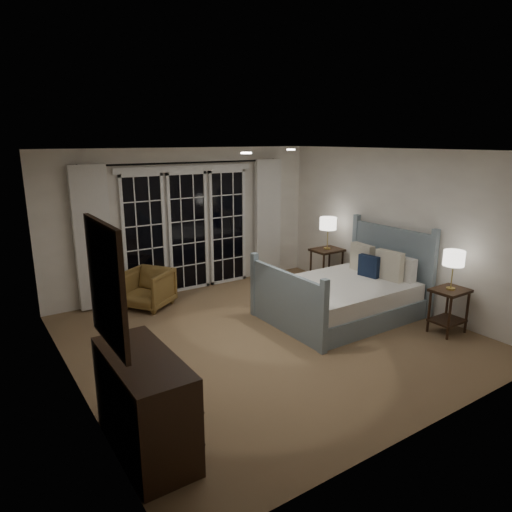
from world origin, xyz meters
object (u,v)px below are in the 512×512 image
bed (344,295)px  armchair (148,288)px  lamp_left (454,259)px  nightstand_left (449,304)px  nightstand_right (327,262)px  dresser (145,403)px  lamp_right (328,224)px

bed → armchair: bearing=139.8°
lamp_left → armchair: lamp_left is taller
nightstand_left → nightstand_right: (-0.00, 2.50, 0.05)m
bed → dresser: bed is taller
nightstand_left → bed: bearing=120.8°
lamp_right → armchair: (-3.12, 0.77, -0.85)m
nightstand_right → lamp_right: lamp_right is taller
nightstand_right → armchair: bearing=166.2°
nightstand_right → armchair: (-3.12, 0.77, -0.15)m
bed → lamp_right: 1.68m
lamp_left → lamp_right: 2.51m
nightstand_right → lamp_left: 2.58m
lamp_right → nightstand_right: bearing=9.5°
nightstand_right → dresser: bearing=-149.9°
lamp_left → armchair: (-3.13, 3.27, -0.76)m
bed → nightstand_left: bed is taller
nightstand_left → armchair: (-3.13, 3.27, -0.11)m
bed → lamp_right: (0.75, 1.24, 0.84)m
lamp_right → nightstand_left: bearing=-90.0°
armchair → nightstand_left: bearing=8.9°
lamp_left → lamp_right: lamp_right is taller
nightstand_left → lamp_left: size_ratio=1.17×
nightstand_right → dresser: 5.08m
bed → lamp_left: (0.75, -1.26, 0.74)m
nightstand_left → dresser: size_ratio=0.51×
nightstand_left → nightstand_right: size_ratio=0.91×
dresser → lamp_right: bearing=30.1°
dresser → bed: bearing=19.7°
bed → lamp_right: bearing=58.8°
bed → nightstand_right: bearing=58.8°
lamp_left → lamp_right: (-0.00, 2.50, 0.10)m
nightstand_left → lamp_left: bearing=153.4°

